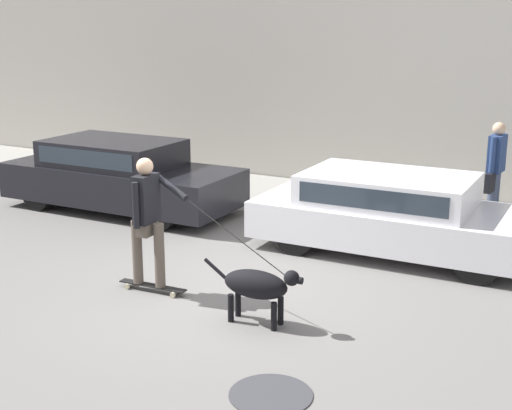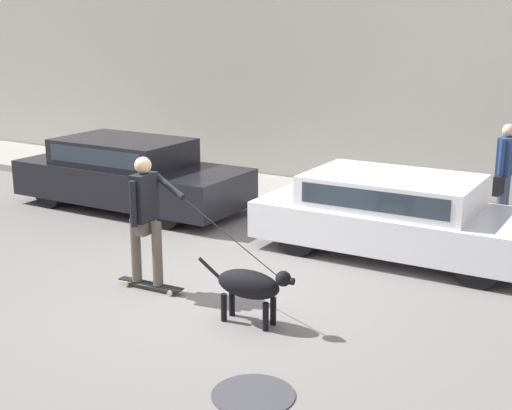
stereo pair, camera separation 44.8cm
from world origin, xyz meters
name	(u,v)px [view 2 (the right image)]	position (x,y,z in m)	size (l,w,h in m)	color
ground_plane	(216,292)	(0.00, 0.00, 0.00)	(36.00, 36.00, 0.00)	slate
back_wall	(394,94)	(0.00, 6.05, 1.99)	(32.00, 0.30, 3.98)	#ADA89E
sidewalk_curb	(364,206)	(0.00, 4.76, 0.07)	(30.00, 2.23, 0.15)	gray
parked_car_0	(130,175)	(-3.71, 2.65, 0.63)	(4.36, 1.76, 1.27)	black
parked_car_1	(399,216)	(1.42, 2.65, 0.59)	(4.23, 1.83, 1.18)	black
dog	(250,285)	(0.87, -0.58, 0.46)	(1.24, 0.36, 0.71)	black
skateboarder	(146,215)	(-0.81, -0.36, 0.99)	(2.54, 0.54, 1.73)	beige
pedestrian_with_bag	(505,170)	(2.47, 4.50, 1.05)	(0.24, 0.71, 1.64)	#3D4760
manhole_cover	(253,395)	(1.74, -1.94, 0.01)	(0.79, 0.79, 0.01)	#38383D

